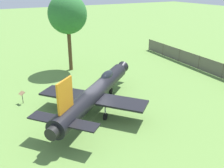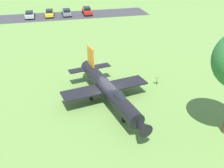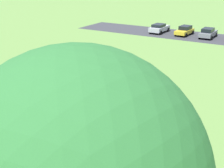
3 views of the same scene
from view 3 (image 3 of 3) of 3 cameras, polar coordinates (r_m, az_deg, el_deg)
name	(u,v)px [view 3 (image 3 of 3)]	position (r m, az deg, el deg)	size (l,w,h in m)	color
ground_plane	(33,161)	(19.25, -13.87, -13.15)	(200.00, 200.00, 0.00)	#668E42
parking_strip	(197,37)	(52.67, 14.99, 8.20)	(41.09, 8.00, 0.00)	#38383D
display_jet	(27,137)	(18.14, -14.93, -9.18)	(12.28, 11.05, 4.60)	black
info_plaque	(157,161)	(17.32, 8.08, -13.45)	(0.56, 0.69, 1.14)	#333333
parked_car_gray	(208,33)	(52.01, 16.81, 8.76)	(4.62, 3.70, 1.54)	slate
parked_car_yellow	(185,30)	(53.24, 12.87, 9.33)	(4.52, 3.40, 1.47)	gold
parked_car_silver	(159,28)	(54.56, 8.45, 9.89)	(4.95, 3.87, 1.46)	#B2B5BA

